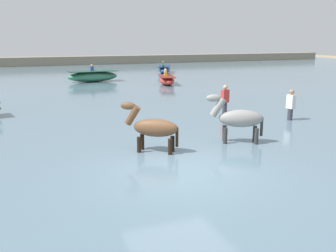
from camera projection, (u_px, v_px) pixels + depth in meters
The scene contains 10 objects.
ground_plane at pixel (180, 186), 9.12m from camera, with size 120.00×120.00×0.00m, color gray.
water_surface at pixel (98, 109), 18.11m from camera, with size 90.00×90.00×0.42m, color slate.
horse_lead_bay at pixel (153, 129), 10.34m from camera, with size 1.53×1.20×1.82m.
horse_trailing_grey at pixel (238, 120), 11.28m from camera, with size 1.71×1.04×1.91m.
boat_near_starboard at pixel (164, 69), 34.84m from camera, with size 2.40×3.55×1.12m.
boat_distant_west at pixel (93, 76), 27.58m from camera, with size 3.81×1.63×1.28m.
boat_distant_east at pixel (167, 80), 25.97m from camera, with size 1.65×2.88×1.07m.
person_wading_mid at pixel (225, 103), 15.89m from camera, with size 0.36×0.26×1.63m.
person_spectator_far at pixel (290, 109), 14.49m from camera, with size 0.24×0.34×1.63m.
far_shoreline at pixel (49, 63), 44.86m from camera, with size 80.00×2.40×1.44m, color gray.
Camera 1 is at (-3.45, -7.81, 3.53)m, focal length 39.67 mm.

